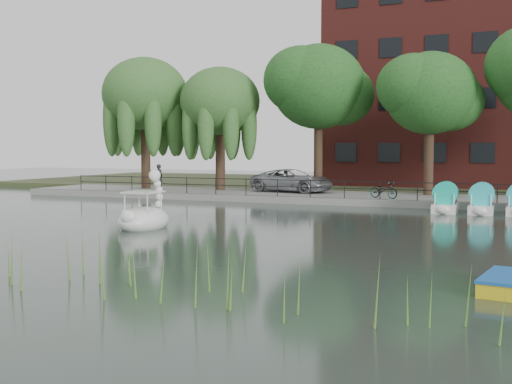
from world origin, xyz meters
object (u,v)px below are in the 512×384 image
Objects in this scene: swan_boat at (145,215)px; yellow_rowboat at (510,283)px; bicycle at (384,189)px; minivan at (292,179)px; pedestrian at (158,175)px.

yellow_rowboat is (13.76, -6.62, -0.30)m from swan_boat.
bicycle is 15.33m from swan_boat.
bicycle is at bearing 60.78° from swan_boat.
swan_boat reaches higher than minivan.
pedestrian is at bearing 144.99° from yellow_rowboat.
bicycle is at bearing 117.76° from yellow_rowboat.
swan_boat is 15.27m from yellow_rowboat.
swan_boat is 1.29× the size of yellow_rowboat.
bicycle is 21.48m from yellow_rowboat.
bicycle is (6.37, -2.74, -0.34)m from minivan.
pedestrian is (-8.71, -1.83, 0.15)m from minivan.
minivan is at bearing 88.06° from bicycle.
minivan is 26.63m from yellow_rowboat.
minivan is 3.06× the size of pedestrian.
minivan is 3.52× the size of bicycle.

